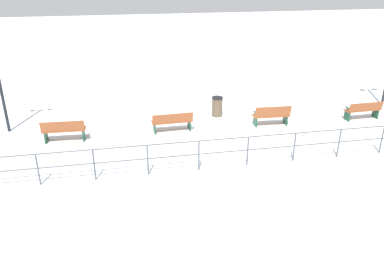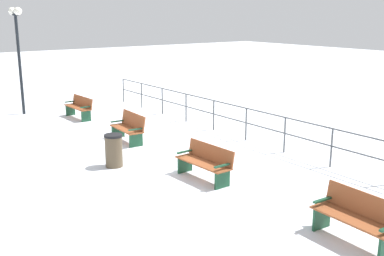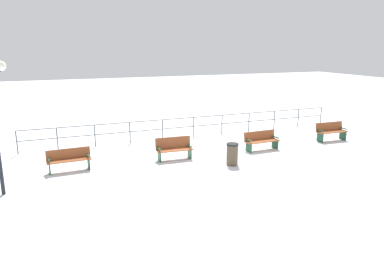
% 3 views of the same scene
% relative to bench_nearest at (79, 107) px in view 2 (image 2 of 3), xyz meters
% --- Properties ---
extents(ground_plane, '(80.00, 80.00, 0.00)m').
position_rel_bench_nearest_xyz_m(ground_plane, '(0.20, 6.23, -0.45)').
color(ground_plane, white).
rests_on(ground_plane, ground).
extents(bench_nearest, '(0.54, 1.62, 0.84)m').
position_rel_bench_nearest_xyz_m(bench_nearest, '(0.00, 0.00, 0.00)').
color(bench_nearest, brown).
rests_on(bench_nearest, ground).
extents(bench_second, '(0.63, 1.54, 0.92)m').
position_rel_bench_nearest_xyz_m(bench_second, '(0.10, 4.16, 0.01)').
color(bench_second, brown).
rests_on(bench_second, ground).
extents(bench_third, '(0.61, 1.65, 0.85)m').
position_rel_bench_nearest_xyz_m(bench_third, '(0.24, 8.30, -0.01)').
color(bench_third, brown).
rests_on(bench_third, ground).
extents(bench_fourth, '(0.62, 1.61, 0.90)m').
position_rel_bench_nearest_xyz_m(bench_fourth, '(0.08, 12.46, 0.02)').
color(bench_fourth, brown).
rests_on(bench_fourth, ground).
extents(lamppost_near, '(0.30, 1.04, 4.21)m').
position_rel_bench_nearest_xyz_m(lamppost_near, '(1.53, -2.07, 2.65)').
color(lamppost_near, black).
rests_on(lamppost_near, ground).
extents(waterfront_railing, '(0.05, 16.60, 1.07)m').
position_rel_bench_nearest_xyz_m(waterfront_railing, '(-3.01, 6.23, 0.26)').
color(waterfront_railing, '#4C5156').
rests_on(waterfront_railing, ground).
extents(trash_bin, '(0.48, 0.48, 0.88)m').
position_rel_bench_nearest_xyz_m(trash_bin, '(1.61, 6.10, -0.01)').
color(trash_bin, brown).
rests_on(trash_bin, ground).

